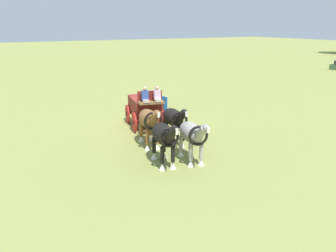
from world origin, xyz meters
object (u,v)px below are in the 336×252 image
(draft_horse_rear_near, at_px, (174,119))
(draft_horse_lead_near, at_px, (192,134))
(draft_horse_lead_off, at_px, (164,136))
(draft_horse_rear_off, at_px, (149,120))
(show_wagon, at_px, (146,108))

(draft_horse_rear_near, bearing_deg, draft_horse_lead_near, -12.25)
(draft_horse_rear_near, relative_size, draft_horse_lead_off, 1.05)
(draft_horse_rear_near, xyz_separation_m, draft_horse_rear_off, (-0.28, -1.27, 0.03))
(show_wagon, xyz_separation_m, draft_horse_rear_off, (3.25, -1.37, 0.17))
(draft_horse_rear_off, bearing_deg, draft_horse_lead_near, 14.29)
(draft_horse_rear_near, bearing_deg, draft_horse_lead_off, -38.83)
(draft_horse_rear_off, height_order, draft_horse_lead_near, draft_horse_rear_off)
(draft_horse_lead_near, relative_size, draft_horse_lead_off, 0.99)
(show_wagon, distance_m, draft_horse_lead_off, 6.11)
(draft_horse_rear_near, bearing_deg, draft_horse_rear_off, -102.60)
(show_wagon, distance_m, draft_horse_lead_near, 6.11)
(draft_horse_rear_near, relative_size, draft_horse_rear_off, 1.05)
(draft_horse_lead_near, height_order, draft_horse_lead_off, draft_horse_lead_off)
(draft_horse_lead_off, bearing_deg, draft_horse_rear_near, 141.17)
(draft_horse_lead_off, bearing_deg, draft_horse_rear_off, 167.75)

